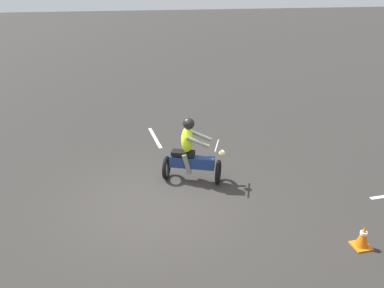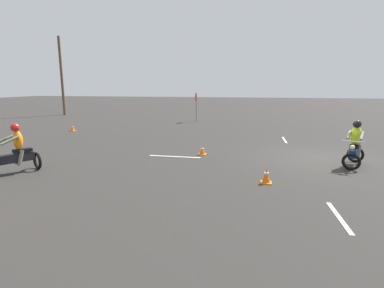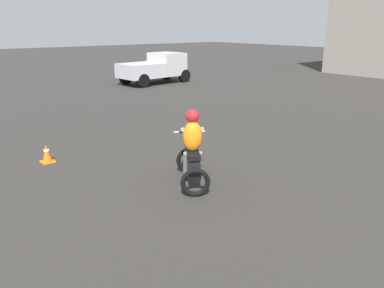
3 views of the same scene
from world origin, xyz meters
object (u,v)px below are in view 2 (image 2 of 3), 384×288
at_px(motorcycle_rider_background, 16,152).
at_px(traffic_cone_mid_center, 266,176).
at_px(motorcycle_rider_foreground, 355,146).
at_px(stop_sign, 196,101).
at_px(utility_pole_near, 62,76).
at_px(traffic_cone_near_left, 73,128).
at_px(traffic_cone_mid_left, 202,150).

distance_m(motorcycle_rider_background, traffic_cone_mid_center, 8.08).
xyz_separation_m(motorcycle_rider_foreground, stop_sign, (12.12, 7.98, 0.91)).
distance_m(motorcycle_rider_foreground, traffic_cone_mid_center, 4.13).
relative_size(traffic_cone_mid_center, utility_pole_near, 0.06).
distance_m(motorcycle_rider_foreground, utility_pole_near, 26.37).
distance_m(traffic_cone_near_left, traffic_cone_mid_center, 14.26).
bearing_deg(traffic_cone_mid_left, traffic_cone_mid_center, -143.48).
bearing_deg(stop_sign, traffic_cone_mid_left, -168.38).
height_order(traffic_cone_near_left, traffic_cone_mid_center, traffic_cone_mid_center).
xyz_separation_m(motorcycle_rider_foreground, utility_pole_near, (14.92, 21.55, 2.96)).
bearing_deg(motorcycle_rider_background, traffic_cone_near_left, -35.82).
bearing_deg(traffic_cone_mid_left, traffic_cone_near_left, 61.71).
height_order(motorcycle_rider_foreground, stop_sign, stop_sign).
relative_size(motorcycle_rider_background, traffic_cone_near_left, 4.19).
height_order(traffic_cone_mid_center, traffic_cone_mid_left, traffic_cone_mid_center).
xyz_separation_m(stop_sign, traffic_cone_near_left, (-6.46, 6.82, -1.44)).
bearing_deg(motorcycle_rider_background, stop_sign, -70.10).
distance_m(motorcycle_rider_background, traffic_cone_mid_left, 6.79).
height_order(traffic_cone_mid_left, utility_pole_near, utility_pole_near).
relative_size(traffic_cone_near_left, utility_pole_near, 0.05).
bearing_deg(traffic_cone_mid_left, motorcycle_rider_foreground, -97.37).
xyz_separation_m(traffic_cone_near_left, utility_pole_near, (9.26, 6.75, 3.50)).
height_order(motorcycle_rider_foreground, motorcycle_rider_background, same).
relative_size(stop_sign, traffic_cone_near_left, 5.80).
distance_m(motorcycle_rider_background, stop_sign, 15.58).
bearing_deg(motorcycle_rider_foreground, stop_sign, -33.99).
xyz_separation_m(traffic_cone_mid_center, utility_pole_near, (17.51, 18.37, 3.46)).
bearing_deg(utility_pole_near, motorcycle_rider_foreground, -124.70).
distance_m(stop_sign, utility_pole_near, 14.01).
relative_size(motorcycle_rider_foreground, traffic_cone_mid_center, 3.61).
relative_size(traffic_cone_mid_left, utility_pole_near, 0.05).
bearing_deg(motorcycle_rider_foreground, traffic_cone_near_left, 1.73).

